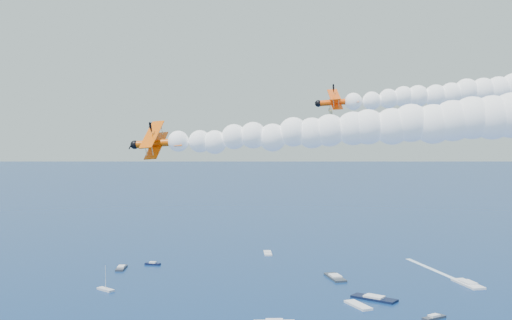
# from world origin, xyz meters

# --- Properties ---
(biplane_lead) EXTENTS (8.94, 10.47, 7.24)m
(biplane_lead) POSITION_xyz_m (19.65, 39.64, 58.50)
(biplane_lead) COLOR #FF4C05
(biplane_trail) EXTENTS (8.91, 10.91, 8.71)m
(biplane_trail) POSITION_xyz_m (-1.32, 13.97, 52.16)
(biplane_trail) COLOR #E75404
(smoke_trail_trail) EXTENTS (59.44, 23.57, 10.90)m
(smoke_trail_trail) POSITION_xyz_m (27.32, 18.52, 54.36)
(smoke_trail_trail) COLOR white
(spectator_boats) EXTENTS (207.55, 177.37, 0.70)m
(spectator_boats) POSITION_xyz_m (14.11, 118.34, 0.35)
(spectator_boats) COLOR white
(spectator_boats) RESTS_ON ground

